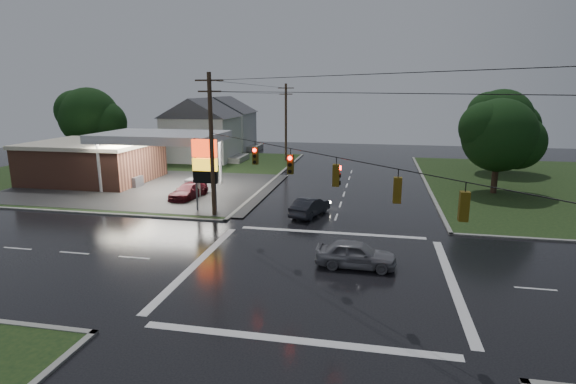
% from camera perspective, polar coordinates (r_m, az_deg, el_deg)
% --- Properties ---
extents(ground, '(120.00, 120.00, 0.00)m').
position_cam_1_polar(ground, '(25.00, 3.82, -10.09)').
color(ground, black).
rests_on(ground, ground).
extents(grass_nw, '(36.00, 36.00, 0.08)m').
position_cam_1_polar(grass_nw, '(57.56, -19.09, 2.50)').
color(grass_nw, black).
rests_on(grass_nw, ground).
extents(gas_station, '(26.20, 18.00, 5.60)m').
position_cam_1_polar(gas_station, '(51.73, -22.46, 3.94)').
color(gas_station, '#2D2D2D').
rests_on(gas_station, ground).
extents(pylon_sign, '(2.00, 0.35, 6.00)m').
position_cam_1_polar(pylon_sign, '(36.37, -10.50, 3.62)').
color(pylon_sign, '#59595E').
rests_on(pylon_sign, ground).
extents(utility_pole_nw, '(2.20, 0.32, 11.00)m').
position_cam_1_polar(utility_pole_nw, '(34.86, -9.69, 6.09)').
color(utility_pole_nw, '#382619').
rests_on(utility_pole_nw, ground).
extents(utility_pole_n, '(2.20, 0.32, 10.50)m').
position_cam_1_polar(utility_pole_n, '(62.23, -0.27, 8.98)').
color(utility_pole_n, '#382619').
rests_on(utility_pole_n, ground).
extents(traffic_signals, '(26.87, 26.87, 1.47)m').
position_cam_1_polar(traffic_signals, '(23.23, 4.09, 4.77)').
color(traffic_signals, black).
rests_on(traffic_signals, ground).
extents(house_near, '(11.05, 8.48, 8.60)m').
position_cam_1_polar(house_near, '(63.70, -10.88, 7.89)').
color(house_near, silver).
rests_on(house_near, ground).
extents(house_far, '(11.05, 8.48, 8.60)m').
position_cam_1_polar(house_far, '(75.25, -8.16, 8.73)').
color(house_far, silver).
rests_on(house_far, ground).
extents(tree_nw_behind, '(8.93, 7.60, 10.00)m').
position_cam_1_polar(tree_nw_behind, '(64.43, -23.82, 8.67)').
color(tree_nw_behind, black).
rests_on(tree_nw_behind, ground).
extents(tree_ne_near, '(7.99, 6.80, 8.98)m').
position_cam_1_polar(tree_ne_near, '(46.42, 25.41, 6.50)').
color(tree_ne_near, black).
rests_on(tree_ne_near, ground).
extents(tree_ne_far, '(8.46, 7.20, 9.80)m').
position_cam_1_polar(tree_ne_far, '(58.71, 25.56, 8.19)').
color(tree_ne_far, black).
rests_on(tree_ne_far, ground).
extents(car_north, '(2.85, 4.74, 1.48)m').
position_cam_1_polar(car_north, '(35.42, 2.81, -1.84)').
color(car_north, black).
rests_on(car_north, ground).
extents(car_crossing, '(4.53, 1.91, 1.53)m').
position_cam_1_polar(car_crossing, '(25.61, 8.61, -7.80)').
color(car_crossing, gray).
rests_on(car_crossing, ground).
extents(car_pump, '(2.67, 4.96, 1.37)m').
position_cam_1_polar(car_pump, '(41.99, -12.52, 0.14)').
color(car_pump, '#55131B').
rests_on(car_pump, ground).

